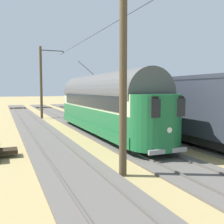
{
  "coord_description": "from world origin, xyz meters",
  "views": [
    {
      "loc": [
        6.6,
        15.51,
        3.19
      ],
      "look_at": [
        -0.21,
        -0.8,
        1.68
      ],
      "focal_mm": 42.57,
      "sensor_mm": 36.0,
      "label": 1
    }
  ],
  "objects": [
    {
      "name": "boxcar_adjacent",
      "position": [
        -4.09,
        0.31,
        2.17
      ],
      "size": [
        2.96,
        14.85,
        3.85
      ],
      "color": "#2D333D",
      "rests_on": "ground"
    },
    {
      "name": "catenary_pole_foreground",
      "position": [
        2.46,
        -14.42,
        4.08
      ],
      "size": [
        2.75,
        0.28,
        7.85
      ],
      "color": "#4C3D28",
      "rests_on": "ground"
    },
    {
      "name": "track_third_siding",
      "position": [
        4.1,
        -0.31,
        0.05
      ],
      "size": [
        2.8,
        80.0,
        0.18
      ],
      "color": "#56514C",
      "rests_on": "ground"
    },
    {
      "name": "track_streetcar_siding",
      "position": [
        -4.1,
        -0.31,
        0.05
      ],
      "size": [
        2.8,
        80.0,
        0.18
      ],
      "color": "#56514C",
      "rests_on": "ground"
    },
    {
      "name": "catenary_pole_mid_near",
      "position": [
        2.46,
        6.79,
        4.08
      ],
      "size": [
        2.75,
        0.28,
        7.85
      ],
      "color": "#4C3D28",
      "rests_on": "ground"
    },
    {
      "name": "vintage_streetcar",
      "position": [
        0.0,
        -1.86,
        2.25
      ],
      "size": [
        2.65,
        15.94,
        5.61
      ],
      "color": "#196033",
      "rests_on": "ground"
    },
    {
      "name": "track_adjacent_siding",
      "position": [
        0.0,
        -0.31,
        0.05
      ],
      "size": [
        2.8,
        80.0,
        0.18
      ],
      "color": "#56514C",
      "rests_on": "ground"
    },
    {
      "name": "overhead_wire_run",
      "position": [
        0.08,
        -4.45,
        7.31
      ],
      "size": [
        2.54,
        25.21,
        0.18
      ],
      "color": "black",
      "rests_on": "ground"
    },
    {
      "name": "ground_plane",
      "position": [
        0.0,
        0.0,
        0.0
      ],
      "size": [
        220.0,
        220.0,
        0.0
      ],
      "primitive_type": "plane",
      "color": "#9E8956"
    }
  ]
}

